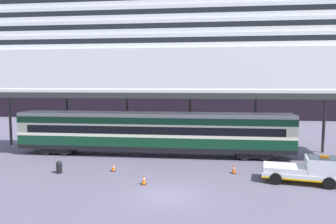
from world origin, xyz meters
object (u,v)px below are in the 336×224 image
service_truck (309,169)px  traffic_cone_far (113,167)px  traffic_cone_mid (234,169)px  traffic_cone_near (144,180)px  quay_bollard (59,167)px  train_carriage (153,131)px  cruise_ship (156,53)px

service_truck → traffic_cone_far: service_truck is taller
service_truck → traffic_cone_mid: service_truck is taller
traffic_cone_near → quay_bollard: size_ratio=0.72×
traffic_cone_mid → quay_bollard: size_ratio=0.80×
train_carriage → traffic_cone_far: train_carriage is taller
cruise_ship → service_truck: size_ratio=26.01×
service_truck → quay_bollard: bearing=178.9°
traffic_cone_near → train_carriage: bearing=95.0°
cruise_ship → traffic_cone_near: (7.02, -51.82, -13.26)m
cruise_ship → quay_bollard: cruise_ship is taller
cruise_ship → traffic_cone_near: size_ratio=206.60×
traffic_cone_near → traffic_cone_mid: size_ratio=0.90×
traffic_cone_near → service_truck: bearing=8.1°
traffic_cone_mid → quay_bollard: (-13.39, -1.46, 0.14)m
traffic_cone_far → train_carriage: bearing=68.7°
service_truck → train_carriage: bearing=149.4°
service_truck → traffic_cone_mid: size_ratio=7.17×
cruise_ship → quay_bollard: (0.02, -49.86, -13.08)m
traffic_cone_mid → traffic_cone_far: traffic_cone_mid is taller
traffic_cone_mid → quay_bollard: bearing=-173.8°
traffic_cone_near → traffic_cone_far: bearing=135.3°
quay_bollard → train_carriage: bearing=47.5°
train_carriage → traffic_cone_far: bearing=-111.3°
cruise_ship → quay_bollard: bearing=-90.0°
traffic_cone_far → quay_bollard: 4.12m
quay_bollard → traffic_cone_near: bearing=-15.7°
traffic_cone_near → traffic_cone_mid: traffic_cone_mid is taller
train_carriage → traffic_cone_mid: (7.15, -5.34, -1.94)m
service_truck → traffic_cone_near: size_ratio=7.94×
traffic_cone_far → quay_bollard: size_ratio=0.64×
train_carriage → traffic_cone_far: size_ratio=42.35×
cruise_ship → quay_bollard: 51.54m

